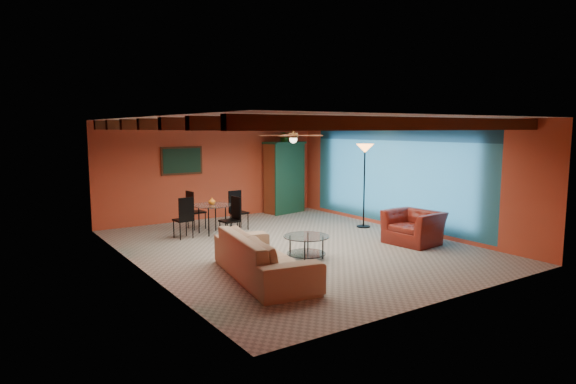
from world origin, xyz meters
TOP-DOWN VIEW (x-y plane):
  - room at (0.00, 0.11)m, footprint 6.52×8.01m
  - sofa at (-1.66, -1.57)m, footprint 1.43×2.72m
  - armchair at (2.33, -1.25)m, footprint 1.09×1.21m
  - coffee_table at (-0.35, -0.97)m, footprint 0.95×0.95m
  - dining_table at (-0.90, 2.12)m, footprint 2.04×2.04m
  - armoire at (2.20, 3.70)m, footprint 1.26×0.80m
  - floor_lamp at (2.65, 0.70)m, footprint 0.58×0.58m
  - ceiling_fan at (0.00, 0.00)m, footprint 1.50×1.50m
  - painting at (-0.90, 3.96)m, footprint 1.05×0.03m
  - potted_plant at (2.20, 3.70)m, footprint 0.49×0.46m
  - vase at (-0.90, 2.12)m, footprint 0.19×0.19m

SIDE VIEW (x-z plane):
  - coffee_table at x=-0.35m, z-range 0.00..0.46m
  - armchair at x=2.33m, z-range 0.00..0.72m
  - sofa at x=-1.66m, z-range 0.00..0.75m
  - dining_table at x=-0.90m, z-range 0.00..0.97m
  - armoire at x=2.20m, z-range 0.00..2.05m
  - vase at x=-0.90m, z-range 0.97..1.15m
  - floor_lamp at x=2.65m, z-range 0.00..2.13m
  - painting at x=-0.90m, z-range 1.32..1.97m
  - potted_plant at x=2.20m, z-range 2.05..2.49m
  - ceiling_fan at x=0.00m, z-range 2.14..2.58m
  - room at x=0.00m, z-range 1.01..3.72m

